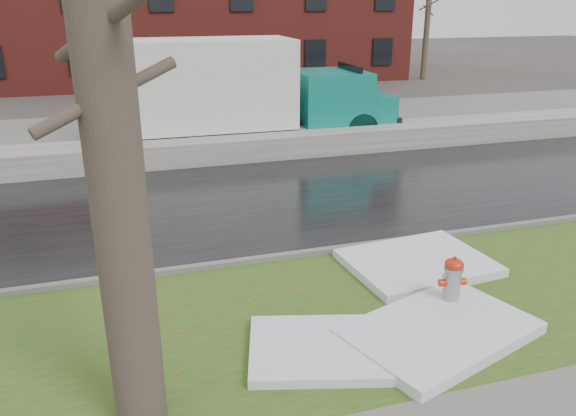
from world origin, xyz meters
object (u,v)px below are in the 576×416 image
object	(u,v)px
tree	(108,104)
box_truck	(240,91)
worker	(197,108)
fire_hydrant	(452,281)

from	to	relation	value
tree	box_truck	bearing A→B (deg)	72.15
worker	box_truck	bearing A→B (deg)	-169.40
fire_hydrant	tree	world-z (taller)	tree
fire_hydrant	box_truck	size ratio (longest dim) A/B	0.09
worker	fire_hydrant	bearing A→B (deg)	85.43
fire_hydrant	worker	xyz separation A→B (m)	(-2.45, 10.92, 1.06)
tree	box_truck	world-z (taller)	tree
fire_hydrant	tree	xyz separation A→B (m)	(-5.00, -1.10, 3.31)
fire_hydrant	tree	size ratio (longest dim) A/B	0.12
tree	worker	distance (m)	12.50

